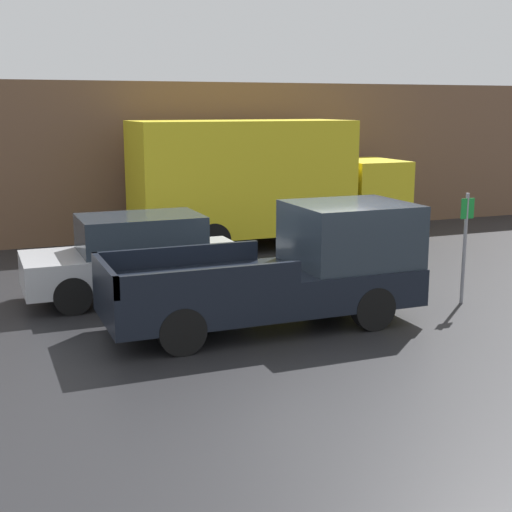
% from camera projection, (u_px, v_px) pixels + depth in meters
% --- Properties ---
extents(ground_plane, '(60.00, 60.00, 0.00)m').
position_uv_depth(ground_plane, '(333.00, 316.00, 13.42)').
color(ground_plane, '#232326').
extents(building_wall, '(28.00, 0.15, 4.57)m').
position_uv_depth(building_wall, '(193.00, 161.00, 21.14)').
color(building_wall, brown).
rests_on(building_wall, ground).
extents(pickup_truck, '(5.62, 2.06, 2.14)m').
position_uv_depth(pickup_truck, '(292.00, 270.00, 12.79)').
color(pickup_truck, black).
rests_on(pickup_truck, ground).
extents(car, '(4.46, 1.87, 1.70)m').
position_uv_depth(car, '(137.00, 256.00, 14.59)').
color(car, '#B7BABF').
rests_on(car, ground).
extents(delivery_truck, '(7.82, 2.44, 3.49)m').
position_uv_depth(delivery_truck, '(262.00, 180.00, 19.78)').
color(delivery_truck, gold).
rests_on(delivery_truck, ground).
extents(parking_sign, '(0.30, 0.07, 2.22)m').
position_uv_depth(parking_sign, '(465.00, 242.00, 14.02)').
color(parking_sign, gray).
rests_on(parking_sign, ground).
extents(newspaper_box, '(0.45, 0.40, 0.97)m').
position_uv_depth(newspaper_box, '(304.00, 215.00, 22.50)').
color(newspaper_box, gold).
rests_on(newspaper_box, ground).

